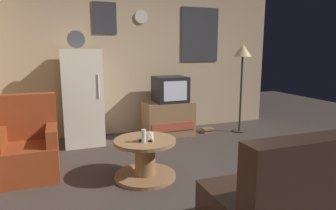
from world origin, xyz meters
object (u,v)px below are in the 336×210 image
armchair (28,148)px  wine_glass (144,136)px  mug_ceramic_tan (147,137)px  remote_control (146,141)px  tv_stand (168,118)px  coffee_table (145,158)px  mug_ceramic_white (150,136)px  couch (317,198)px  fridge (82,97)px  book_stack (208,130)px  standing_lamp (243,57)px  crt_tv (170,89)px

armchair → wine_glass: bearing=-27.5°
mug_ceramic_tan → remote_control: (-0.01, -0.00, -0.03)m
tv_stand → coffee_table: (-0.88, -1.59, -0.07)m
mug_ceramic_white → couch: size_ratio=0.05×
fridge → couch: bearing=-63.8°
fridge → book_stack: fridge is taller
tv_stand → standing_lamp: bearing=-11.0°
fridge → wine_glass: (0.52, -1.72, -0.22)m
mug_ceramic_tan → couch: 1.78m
couch → armchair: bearing=137.5°
coffee_table → book_stack: size_ratio=3.59×
coffee_table → fridge: bearing=109.2°
coffee_table → book_stack: 2.20m
mug_ceramic_tan → book_stack: mug_ceramic_tan is taller
fridge → mug_ceramic_tan: fridge is taller
mug_ceramic_tan → couch: (0.99, -1.47, -0.20)m
tv_stand → armchair: 2.40m
tv_stand → mug_ceramic_white: size_ratio=9.33×
coffee_table → couch: (0.99, -1.54, 0.08)m
remote_control → crt_tv: bearing=90.9°
tv_stand → wine_glass: size_ratio=5.60×
tv_stand → book_stack: tv_stand is taller
fridge → mug_ceramic_white: size_ratio=19.67×
coffee_table → mug_ceramic_white: mug_ceramic_white is taller
crt_tv → remote_control: 1.94m
standing_lamp → armchair: bearing=-167.2°
coffee_table → couch: bearing=-57.3°
fridge → couch: size_ratio=1.04×
crt_tv → standing_lamp: 1.41m
crt_tv → remote_control: (-0.93, -1.66, -0.34)m
armchair → mug_ceramic_tan: bearing=-25.7°
coffee_table → mug_ceramic_tan: (0.00, -0.08, 0.28)m
couch → book_stack: bearing=78.4°
crt_tv → armchair: 2.48m
wine_glass → book_stack: bearing=43.8°
standing_lamp → coffee_table: size_ratio=2.21×
tv_stand → book_stack: size_ratio=4.19×
wine_glass → remote_control: 0.08m
crt_tv → armchair: (-2.20, -1.04, -0.48)m
mug_ceramic_tan → armchair: bearing=154.3°
fridge → standing_lamp: (2.75, -0.28, 0.60)m
crt_tv → mug_ceramic_tan: bearing=-118.8°
mug_ceramic_white → armchair: bearing=155.9°
coffee_table → couch: couch is taller
standing_lamp → mug_ceramic_tan: bearing=-147.2°
remote_control → book_stack: bearing=73.9°
fridge → crt_tv: (1.48, -0.03, 0.06)m
crt_tv → remote_control: size_ratio=3.60×
mug_ceramic_white → tv_stand: bearing=63.2°
couch → tv_stand: bearing=92.1°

